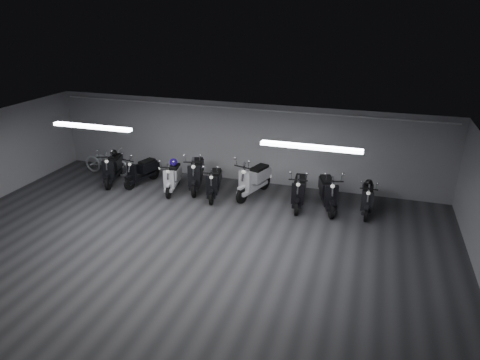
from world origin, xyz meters
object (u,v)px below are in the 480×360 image
(helmet_1, at_px, (174,162))
(helmet_2, at_px, (369,183))
(scooter_9, at_px, (368,194))
(scooter_1, at_px, (141,167))
(helmet_0, at_px, (114,153))
(scooter_2, at_px, (172,173))
(scooter_8, at_px, (328,187))
(scooter_7, at_px, (299,186))
(scooter_6, at_px, (254,175))
(scooter_0, at_px, (112,163))
(scooter_5, at_px, (214,179))
(bicycle, at_px, (106,158))
(scooter_3, at_px, (196,169))

(helmet_1, distance_m, helmet_2, 6.33)
(scooter_9, height_order, helmet_2, scooter_9)
(scooter_1, relative_size, helmet_0, 7.14)
(scooter_2, relative_size, scooter_8, 0.91)
(scooter_1, height_order, helmet_0, scooter_1)
(helmet_2, bearing_deg, scooter_9, -88.77)
(scooter_7, relative_size, helmet_2, 8.09)
(scooter_6, bearing_deg, scooter_0, -158.29)
(scooter_0, height_order, scooter_9, scooter_0)
(scooter_8, bearing_deg, scooter_1, 162.67)
(scooter_5, relative_size, scooter_6, 0.87)
(scooter_6, bearing_deg, scooter_2, -153.20)
(scooter_7, relative_size, helmet_1, 6.93)
(bicycle, bearing_deg, scooter_1, -102.25)
(scooter_2, bearing_deg, helmet_1, 90.00)
(scooter_8, relative_size, helmet_2, 8.34)
(scooter_2, distance_m, scooter_8, 5.13)
(scooter_9, bearing_deg, scooter_7, -177.03)
(scooter_5, relative_size, scooter_9, 1.04)
(helmet_0, bearing_deg, scooter_0, -73.53)
(scooter_1, height_order, scooter_9, scooter_1)
(scooter_1, bearing_deg, scooter_6, 18.53)
(scooter_0, distance_m, scooter_2, 2.34)
(scooter_3, distance_m, bicycle, 3.74)
(scooter_2, relative_size, helmet_2, 7.60)
(scooter_1, xyz_separation_m, scooter_7, (5.55, -0.12, 0.04))
(scooter_6, distance_m, scooter_9, 3.59)
(helmet_0, bearing_deg, bicycle, 148.26)
(scooter_0, bearing_deg, scooter_8, -15.42)
(scooter_9, bearing_deg, bicycle, 175.95)
(scooter_1, relative_size, scooter_7, 0.94)
(scooter_0, distance_m, bicycle, 0.96)
(scooter_3, bearing_deg, bicycle, 159.53)
(helmet_0, bearing_deg, scooter_2, -7.65)
(scooter_2, relative_size, scooter_9, 1.04)
(scooter_7, xyz_separation_m, scooter_8, (0.87, 0.10, 0.02))
(scooter_1, bearing_deg, scooter_5, 10.05)
(scooter_7, bearing_deg, helmet_0, 173.01)
(scooter_7, height_order, helmet_1, scooter_7)
(bicycle, relative_size, helmet_1, 7.02)
(scooter_3, relative_size, scooter_5, 1.15)
(scooter_1, height_order, scooter_7, scooter_7)
(scooter_7, distance_m, scooter_9, 2.03)
(scooter_9, distance_m, helmet_2, 0.35)
(scooter_6, height_order, helmet_2, scooter_6)
(scooter_6, bearing_deg, helmet_2, 18.04)
(scooter_8, xyz_separation_m, scooter_9, (1.16, 0.05, -0.09))
(scooter_6, bearing_deg, bicycle, -165.22)
(scooter_5, distance_m, helmet_1, 1.60)
(scooter_0, distance_m, scooter_7, 6.59)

